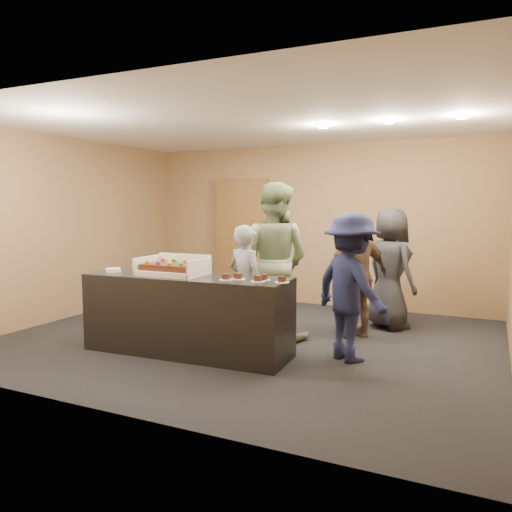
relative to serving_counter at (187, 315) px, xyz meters
name	(u,v)px	position (x,y,z in m)	size (l,w,h in m)	color
room	(248,233)	(0.37, 0.83, 0.90)	(6.04, 6.00, 2.70)	black
serving_counter	(187,315)	(0.00, 0.00, 0.00)	(2.40, 0.70, 0.90)	black
storage_cabinet	(242,240)	(-0.94, 3.24, 0.62)	(0.98, 0.15, 2.15)	brown
cake_box	(174,270)	(-0.19, 0.03, 0.50)	(0.74, 0.52, 0.22)	white
sheet_cake	(172,266)	(-0.19, 0.00, 0.55)	(0.64, 0.44, 0.12)	#3E1C0E
plate_stack	(113,270)	(-0.97, -0.11, 0.47)	(0.18, 0.18, 0.04)	white
slice_a	(226,278)	(0.56, -0.09, 0.47)	(0.15, 0.15, 0.07)	white
slice_b	(238,277)	(0.66, 0.00, 0.47)	(0.15, 0.15, 0.07)	white
slice_c	(258,280)	(0.92, -0.06, 0.47)	(0.15, 0.15, 0.07)	white
slice_d	(264,278)	(0.94, 0.06, 0.47)	(0.15, 0.15, 0.07)	white
slice_e	(282,280)	(1.17, 0.00, 0.47)	(0.15, 0.15, 0.07)	white
person_server_grey	(246,285)	(0.45, 0.62, 0.28)	(0.53, 0.35, 1.46)	gray
person_sage_man	(273,261)	(0.61, 1.08, 0.54)	(0.96, 0.75, 1.98)	gray
person_navy_man	(351,287)	(1.76, 0.55, 0.36)	(1.04, 0.60, 1.62)	#191D44
person_brown_extra	(357,275)	(1.59, 1.50, 0.36)	(0.95, 0.40, 1.62)	brown
person_dark_suit	(390,269)	(1.88, 2.19, 0.38)	(0.81, 0.53, 1.66)	#242429
ceiling_spotlights	(389,122)	(1.97, 1.33, 2.22)	(1.72, 0.12, 0.03)	#FFEAC6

